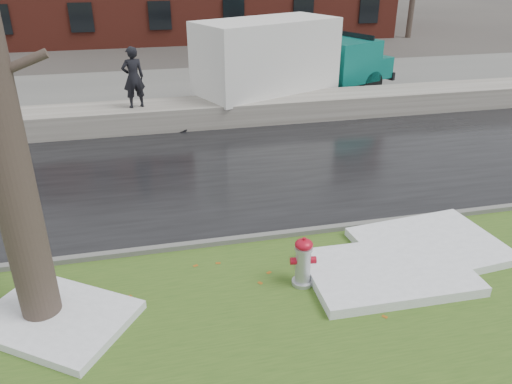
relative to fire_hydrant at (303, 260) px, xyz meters
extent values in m
plane|color=#47423D|center=(-0.76, 0.60, -0.53)|extent=(120.00, 120.00, 0.00)
cube|color=#30511B|center=(-0.76, -0.65, -0.51)|extent=(60.00, 4.50, 0.04)
cube|color=black|center=(-0.76, 5.10, -0.51)|extent=(60.00, 7.00, 0.03)
cube|color=slate|center=(-0.76, 13.60, -0.51)|extent=(60.00, 9.00, 0.03)
cube|color=slate|center=(-0.76, 1.60, -0.46)|extent=(60.00, 0.15, 0.14)
cube|color=#AAA49B|center=(-0.76, 9.30, -0.15)|extent=(60.00, 1.60, 0.75)
cylinder|color=#ACB0B5|center=(0.00, -0.01, -0.10)|extent=(0.29, 0.29, 0.79)
ellipsoid|color=#A80D20|center=(0.00, -0.01, 0.30)|extent=(0.34, 0.34, 0.18)
cylinder|color=#A80D20|center=(0.00, -0.01, 0.40)|extent=(0.06, 0.06, 0.06)
cylinder|color=#A80D20|center=(-0.16, 0.02, -0.02)|extent=(0.13, 0.14, 0.12)
cylinder|color=#A80D20|center=(0.16, -0.03, -0.02)|extent=(0.13, 0.14, 0.12)
cylinder|color=#ACB0B5|center=(0.02, 0.16, -0.02)|extent=(0.17, 0.13, 0.16)
cube|color=black|center=(3.04, 10.87, 0.06)|extent=(7.04, 3.70, 0.20)
cube|color=silver|center=(1.95, 10.40, 1.38)|extent=(5.41, 4.02, 2.45)
cube|color=#0C6F64|center=(5.42, 11.89, 0.83)|extent=(2.78, 2.83, 1.55)
cube|color=#0C6F64|center=(6.63, 12.40, 0.47)|extent=(1.79, 2.27, 0.82)
cube|color=black|center=(6.01, 12.14, 1.38)|extent=(0.78, 1.70, 0.82)
cube|color=black|center=(-0.81, 9.22, -0.23)|extent=(1.86, 1.62, 0.61)
cylinder|color=black|center=(6.42, 11.28, -0.03)|extent=(1.03, 0.64, 1.00)
cylinder|color=black|center=(5.67, 13.03, -0.03)|extent=(1.03, 0.64, 1.00)
cylinder|color=black|center=(2.58, 9.63, -0.03)|extent=(1.03, 0.64, 1.00)
cylinder|color=black|center=(1.83, 11.39, -0.03)|extent=(1.03, 0.64, 1.00)
cylinder|color=black|center=(1.24, 9.06, -0.03)|extent=(1.03, 0.64, 1.00)
cylinder|color=black|center=(0.49, 10.81, -0.03)|extent=(1.03, 0.64, 1.00)
imported|color=black|center=(-2.60, 9.14, 1.16)|extent=(0.78, 0.62, 1.88)
cube|color=white|center=(2.73, 0.50, -0.41)|extent=(2.78, 2.24, 0.16)
cube|color=white|center=(-4.00, -0.09, -0.42)|extent=(2.72, 2.57, 0.14)
cube|color=white|center=(1.54, -0.14, -0.40)|extent=(2.83, 1.85, 0.18)
camera|label=1|loc=(-2.35, -6.69, 4.68)|focal=35.00mm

